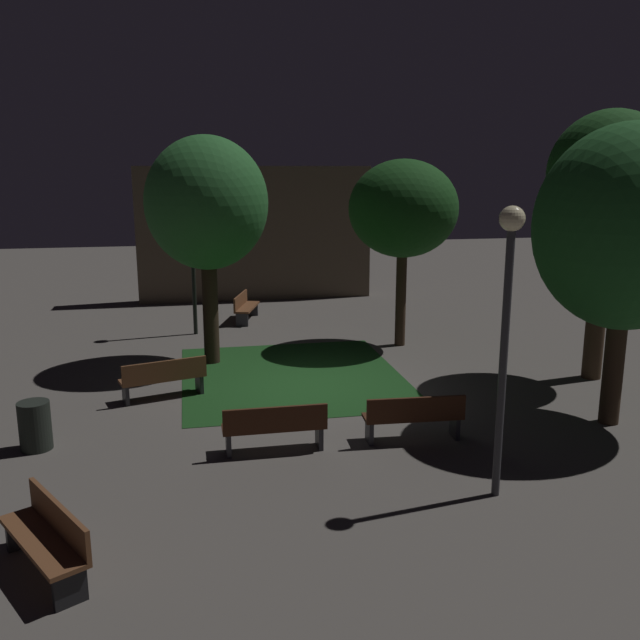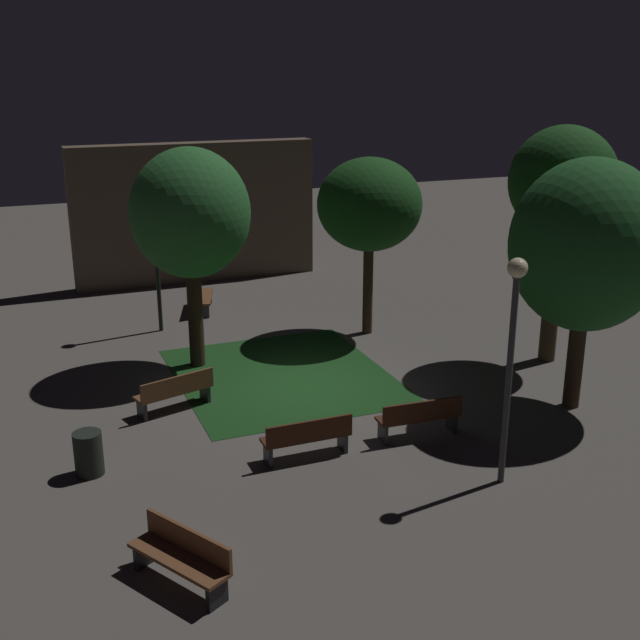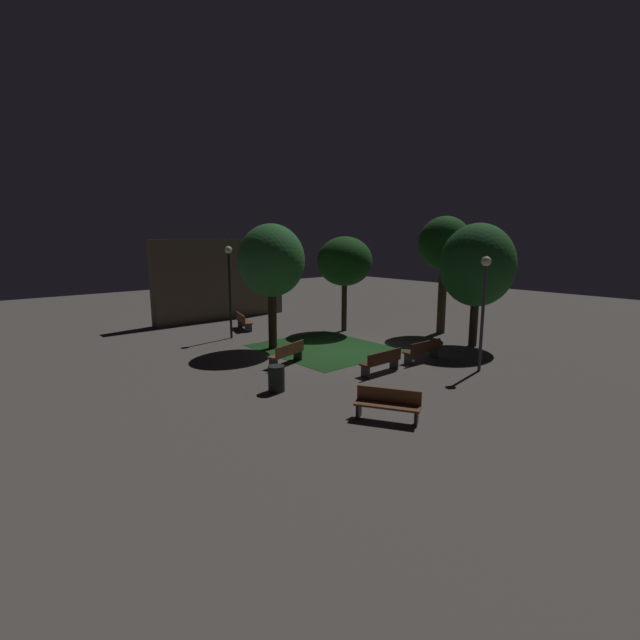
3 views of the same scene
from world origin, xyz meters
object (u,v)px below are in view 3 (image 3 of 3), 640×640
bench_corner (423,350)px  tree_near_wall (445,245)px  bench_front_right (382,361)px  lamp_post_path_center (229,276)px  tree_lawn_side (477,266)px  bench_front_left (388,404)px  bench_path_side (287,353)px  lamp_post_plaza_west (484,294)px  bench_by_lamp (243,321)px  tree_left_canopy (271,261)px  tree_back_right (345,262)px  trash_bin (276,379)px

bench_corner → tree_near_wall: size_ratio=0.30×
bench_front_right → tree_near_wall: bearing=19.6°
bench_corner → lamp_post_path_center: lamp_post_path_center is taller
tree_lawn_side → tree_near_wall: size_ratio=0.93×
tree_lawn_side → bench_front_left: bearing=-162.0°
bench_front_right → bench_corner: bearing=0.0°
bench_path_side → lamp_post_plaza_west: lamp_post_plaza_west is taller
bench_by_lamp → lamp_post_path_center: size_ratio=0.40×
bench_by_lamp → lamp_post_path_center: lamp_post_path_center is taller
tree_left_canopy → lamp_post_plaza_west: 9.02m
bench_by_lamp → lamp_post_plaza_west: bearing=-78.2°
lamp_post_plaza_west → bench_path_side: bearing=132.7°
bench_path_side → tree_back_right: (6.35, 3.36, 3.27)m
bench_corner → bench_path_side: (-4.49, 3.24, 0.00)m
bench_corner → bench_path_side: size_ratio=0.98×
bench_front_left → lamp_post_plaza_west: bearing=7.3°
tree_near_wall → lamp_post_path_center: tree_near_wall is taller
bench_corner → bench_by_lamp: same height
bench_path_side → trash_bin: bearing=-133.3°
bench_by_lamp → tree_lawn_side: tree_lawn_side is taller
bench_front_right → tree_back_right: tree_back_right is taller
tree_near_wall → bench_front_right: bearing=-160.4°
bench_path_side → lamp_post_path_center: bearing=82.5°
bench_front_left → lamp_post_path_center: (1.97, 12.03, 2.64)m
bench_by_lamp → tree_near_wall: (7.48, -7.71, 4.15)m
bench_by_lamp → trash_bin: (-4.51, -9.56, -0.05)m
tree_back_right → trash_bin: size_ratio=5.86×
tree_near_wall → tree_back_right: (-3.50, 3.79, -0.88)m
bench_front_right → lamp_post_plaza_west: lamp_post_plaza_west is taller
bench_path_side → tree_back_right: tree_back_right is taller
tree_lawn_side → tree_near_wall: bearing=63.4°
bench_front_right → bench_path_side: (-1.96, 3.24, 0.00)m
bench_front_right → tree_left_canopy: tree_left_canopy is taller
bench_front_right → tree_back_right: size_ratio=0.35×
tree_back_right → lamp_post_plaza_west: (-1.32, -8.81, -0.79)m
bench_by_lamp → bench_front_left: same height
bench_front_right → bench_corner: same height
tree_lawn_side → bench_path_side: bearing=160.0°
trash_bin → tree_lawn_side: bearing=-4.4°
bench_front_right → lamp_post_path_center: bearing=97.5°
trash_bin → tree_left_canopy: bearing=56.3°
bench_corner → tree_back_right: 7.60m
bench_by_lamp → bench_front_left: bearing=-104.8°
lamp_post_path_center → tree_near_wall: bearing=-34.3°
bench_path_side → tree_left_canopy: bearing=66.9°
bench_corner → bench_front_right: bearing=-180.0°
bench_corner → trash_bin: 6.70m
lamp_post_path_center → trash_bin: bearing=-109.9°
tree_left_canopy → trash_bin: (-3.27, -4.90, -3.54)m
bench_front_left → trash_bin: (-0.94, 3.97, -0.05)m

